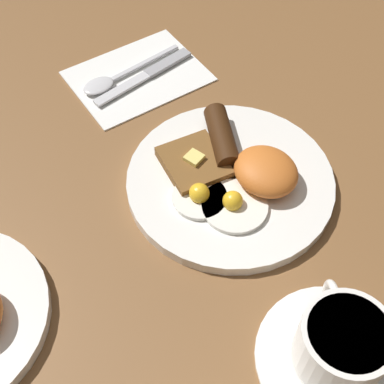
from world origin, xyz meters
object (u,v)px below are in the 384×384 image
Objects in this scene: breakfast_plate_near at (232,177)px; spoon at (109,81)px; knife at (148,74)px; teacup_near at (340,348)px.

spoon is (0.25, 0.01, -0.01)m from breakfast_plate_near.
breakfast_plate_near reaches higher than knife.
breakfast_plate_near reaches higher than spoon.
knife is at bearing -14.39° from teacup_near.
teacup_near is at bearing 73.86° from knife.
breakfast_plate_near is at bearing 92.64° from spoon.
breakfast_plate_near is 0.24m from teacup_near.
breakfast_plate_near is 1.62× the size of teacup_near.
knife is 0.06m from spoon.
breakfast_plate_near is 1.52× the size of spoon.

